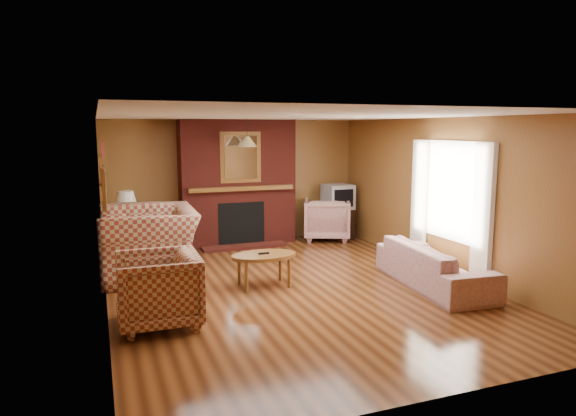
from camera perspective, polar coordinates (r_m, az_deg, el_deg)
name	(u,v)px	position (r m, az deg, el deg)	size (l,w,h in m)	color
floor	(294,287)	(7.36, 0.62, -8.81)	(6.50, 6.50, 0.00)	#41200E
ceiling	(294,116)	(7.02, 0.65, 10.21)	(6.50, 6.50, 0.00)	silver
wall_back	(234,181)	(10.17, -5.99, 2.95)	(6.50, 6.50, 0.00)	brown
wall_front	(441,259)	(4.28, 16.59, -5.47)	(6.50, 6.50, 0.00)	brown
wall_left	(102,214)	(6.63, -19.97, -0.66)	(6.50, 6.50, 0.00)	brown
wall_right	(444,196)	(8.32, 16.91, 1.32)	(6.50, 6.50, 0.00)	brown
fireplace	(238,184)	(9.92, -5.60, 2.71)	(2.20, 0.82, 2.40)	#571913
window_right	(449,202)	(8.15, 17.47, 0.62)	(0.10, 1.85, 2.00)	beige
bookshelf	(103,165)	(8.47, -19.91, 4.47)	(0.09, 0.55, 0.71)	brown
botanical_print	(104,188)	(6.28, -19.79, 2.09)	(0.05, 0.40, 0.50)	brown
pendant_light	(247,142)	(9.20, -4.57, 7.36)	(0.36, 0.36, 0.48)	black
plaid_loveseat	(148,242)	(8.11, -15.24, -3.67)	(1.60, 1.40, 1.04)	maroon
plaid_armchair	(158,289)	(6.08, -14.23, -8.77)	(0.90, 0.93, 0.84)	maroon
floral_sofa	(434,265)	(7.63, 15.93, -6.14)	(2.08, 0.82, 0.61)	#C5B399
floral_armchair	(327,219)	(10.42, 4.33, -1.22)	(0.89, 0.92, 0.84)	#C5B399
coffee_table	(264,258)	(7.31, -2.70, -5.55)	(0.94, 0.58, 0.49)	brown
side_table	(128,244)	(9.22, -17.38, -3.89)	(0.40, 0.40, 0.53)	brown
table_lamp	(126,208)	(9.10, -17.56, -0.02)	(0.39, 0.39, 0.65)	silver
tv_stand	(337,223)	(10.59, 5.52, -1.71)	(0.56, 0.51, 0.61)	black
crt_tv	(338,197)	(10.49, 5.58, 1.26)	(0.56, 0.56, 0.50)	#A1A3A9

